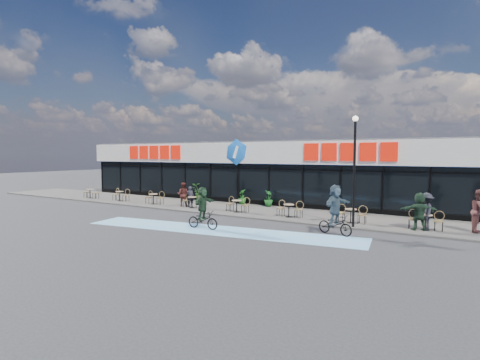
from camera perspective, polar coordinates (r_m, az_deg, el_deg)
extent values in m
plane|color=#28282B|center=(21.80, -9.92, -5.77)|extent=(120.00, 120.00, 0.00)
cube|color=#514D48|center=(25.31, -3.18, -4.24)|extent=(44.00, 5.00, 0.10)
cube|color=#71ACD6|center=(18.21, -3.49, -7.65)|extent=(14.17, 4.13, 0.01)
cube|color=black|center=(29.82, 2.80, -0.18)|extent=(30.00, 6.00, 3.00)
cube|color=white|center=(29.61, 2.67, 4.15)|extent=(30.60, 6.30, 1.50)
cube|color=#47474C|center=(29.75, 2.82, 5.69)|extent=(30.60, 6.30, 0.10)
cube|color=navy|center=(27.11, -0.26, 2.68)|extent=(30.60, 0.08, 0.18)
cube|color=black|center=(27.14, -0.25, 1.84)|extent=(30.00, 0.06, 0.08)
cube|color=black|center=(27.35, -0.24, -3.30)|extent=(30.00, 0.10, 0.40)
cube|color=red|center=(31.84, -12.91, 4.13)|extent=(5.63, 0.18, 1.10)
cube|color=red|center=(23.66, 16.19, 4.14)|extent=(5.63, 0.18, 1.10)
ellipsoid|color=blue|center=(26.89, -0.55, 4.27)|extent=(1.90, 0.24, 1.90)
cylinder|color=black|center=(37.29, -20.30, 0.42)|extent=(0.10, 0.10, 3.00)
cylinder|color=black|center=(35.37, -17.78, 0.30)|extent=(0.10, 0.10, 3.00)
cylinder|color=black|center=(33.52, -14.98, 0.16)|extent=(0.10, 0.10, 3.00)
cylinder|color=black|center=(31.77, -11.86, 0.00)|extent=(0.10, 0.10, 3.00)
cylinder|color=black|center=(30.11, -8.38, -0.18)|extent=(0.10, 0.10, 3.00)
cylinder|color=black|center=(28.59, -4.52, -0.37)|extent=(0.10, 0.10, 3.00)
cylinder|color=black|center=(27.20, -0.25, -0.58)|extent=(0.10, 0.10, 3.00)
cylinder|color=black|center=(25.99, 4.46, -0.81)|extent=(0.10, 0.10, 3.00)
cylinder|color=black|center=(24.97, 9.58, -1.05)|extent=(0.10, 0.10, 3.00)
cylinder|color=black|center=(24.16, 15.10, -1.31)|extent=(0.10, 0.10, 3.00)
cylinder|color=black|center=(23.59, 20.94, -1.56)|extent=(0.10, 0.10, 3.00)
cylinder|color=black|center=(23.28, 27.01, -1.81)|extent=(0.10, 0.10, 3.00)
cylinder|color=black|center=(19.05, 17.01, 0.85)|extent=(0.12, 0.12, 5.18)
sphere|color=#FFF2CC|center=(19.10, 17.18, 8.93)|extent=(0.28, 0.28, 0.28)
cylinder|color=tan|center=(32.53, -21.88, -1.32)|extent=(0.60, 0.60, 0.04)
cylinder|color=black|center=(32.56, -21.87, -1.93)|extent=(0.06, 0.06, 0.70)
cylinder|color=black|center=(32.60, -21.85, -2.56)|extent=(0.40, 0.40, 0.02)
cylinder|color=tan|center=(29.82, -17.86, -1.68)|extent=(0.60, 0.60, 0.04)
cylinder|color=black|center=(29.86, -17.85, -2.35)|extent=(0.06, 0.06, 0.70)
cylinder|color=black|center=(29.90, -17.83, -3.04)|extent=(0.40, 0.40, 0.02)
cylinder|color=tan|center=(27.29, -13.07, -2.11)|extent=(0.60, 0.60, 0.04)
cylinder|color=black|center=(27.33, -13.05, -2.84)|extent=(0.06, 0.06, 0.70)
cylinder|color=black|center=(27.38, -13.04, -3.58)|extent=(0.40, 0.40, 0.02)
cylinder|color=tan|center=(24.99, -7.34, -2.59)|extent=(0.60, 0.60, 0.04)
cylinder|color=black|center=(25.04, -7.33, -3.39)|extent=(0.06, 0.06, 0.70)
cylinder|color=black|center=(25.08, -7.32, -4.20)|extent=(0.40, 0.40, 0.02)
cylinder|color=tan|center=(22.99, -0.53, -3.14)|extent=(0.60, 0.60, 0.04)
cylinder|color=black|center=(23.04, -0.53, -4.00)|extent=(0.06, 0.06, 0.70)
cylinder|color=black|center=(23.09, -0.52, -4.89)|extent=(0.40, 0.40, 0.02)
cylinder|color=tan|center=(21.38, 7.45, -3.72)|extent=(0.60, 0.60, 0.04)
cylinder|color=black|center=(21.43, 7.44, -4.65)|extent=(0.06, 0.06, 0.70)
cylinder|color=black|center=(21.49, 7.44, -5.59)|extent=(0.40, 0.40, 0.02)
cylinder|color=tan|center=(20.24, 16.54, -4.29)|extent=(0.60, 0.60, 0.04)
cylinder|color=black|center=(20.29, 16.52, -5.27)|extent=(0.06, 0.06, 0.70)
cylinder|color=black|center=(20.35, 16.50, -6.27)|extent=(0.40, 0.40, 0.02)
cylinder|color=tan|center=(19.66, 26.44, -4.79)|extent=(0.60, 0.60, 0.04)
cylinder|color=black|center=(19.72, 26.40, -5.80)|extent=(0.06, 0.06, 0.70)
cylinder|color=black|center=(19.78, 26.37, -6.83)|extent=(0.40, 0.40, 0.02)
imported|color=#235518|center=(28.89, -6.22, -1.83)|extent=(1.53, 1.54, 1.30)
imported|color=#134517|center=(25.54, 4.37, -2.81)|extent=(0.70, 0.70, 1.10)
imported|color=#1C5719|center=(26.69, 0.34, -2.56)|extent=(0.83, 0.83, 1.05)
imported|color=#22212A|center=(25.42, -7.60, -2.53)|extent=(0.60, 0.51, 1.40)
imported|color=#401A17|center=(25.79, -8.68, -2.18)|extent=(0.97, 0.88, 1.64)
imported|color=black|center=(19.79, 26.51, -4.27)|extent=(0.87, 1.25, 1.76)
imported|color=#522B2A|center=(20.27, 32.74, -3.99)|extent=(0.89, 1.06, 1.98)
imported|color=#1A2E1F|center=(19.48, 25.66, -4.33)|extent=(1.74, 1.06, 1.79)
imported|color=black|center=(18.56, -5.68, -6.06)|extent=(1.72, 0.66, 0.89)
imported|color=#1A2F1C|center=(18.44, -5.70, -3.55)|extent=(0.55, 1.53, 1.63)
imported|color=black|center=(17.69, 14.28, -6.62)|extent=(1.85, 1.08, 0.92)
imported|color=#33434F|center=(17.55, 14.34, -3.69)|extent=(1.01, 1.80, 1.85)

